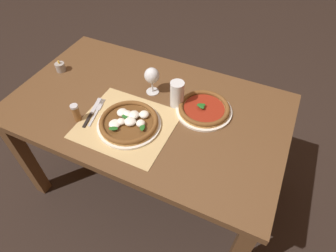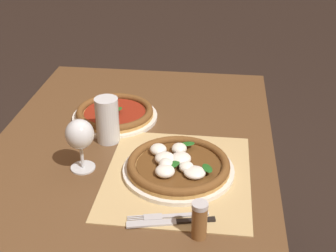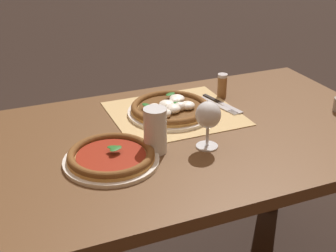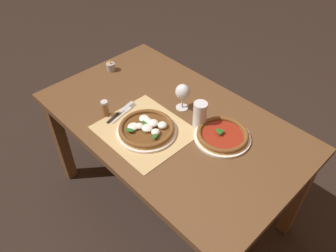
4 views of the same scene
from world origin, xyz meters
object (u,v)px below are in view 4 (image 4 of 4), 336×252
at_px(pizza_near, 147,128).
at_px(pint_glass, 200,115).
at_px(pizza_far, 222,135).
at_px(votive_candle, 111,67).
at_px(knife, 120,112).
at_px(pepper_shaker, 105,109).
at_px(fork, 124,113).
at_px(wine_glass, 183,93).

distance_m(pizza_near, pint_glass, 0.28).
bearing_deg(pizza_far, votive_candle, -177.91).
bearing_deg(knife, pizza_near, 1.41).
bearing_deg(pepper_shaker, pizza_near, 16.55).
xyz_separation_m(pizza_near, fork, (-0.20, 0.01, -0.02)).
relative_size(wine_glass, pepper_shaker, 1.60).
distance_m(fork, knife, 0.02).
relative_size(pint_glass, pepper_shaker, 1.49).
relative_size(pizza_near, fork, 1.57).
height_order(fork, votive_candle, votive_candle).
xyz_separation_m(wine_glass, fork, (-0.19, -0.27, -0.10)).
xyz_separation_m(pint_glass, fork, (-0.35, -0.23, -0.06)).
height_order(pizza_far, wine_glass, wine_glass).
xyz_separation_m(pizza_near, pizza_far, (0.30, 0.25, -0.01)).
bearing_deg(votive_candle, pepper_shaker, -40.11).
relative_size(pint_glass, fork, 0.73).
bearing_deg(votive_candle, pizza_far, 2.09).
distance_m(pizza_near, knife, 0.22).
bearing_deg(votive_candle, wine_glass, 5.57).
distance_m(pizza_near, pizza_far, 0.39).
distance_m(pizza_far, pepper_shaker, 0.64).
relative_size(knife, votive_candle, 2.97).
bearing_deg(pizza_far, pizza_near, -140.40).
bearing_deg(wine_glass, knife, -126.72).
bearing_deg(wine_glass, pepper_shaker, -124.95).
bearing_deg(fork, knife, -152.20).
height_order(fork, knife, knife).
distance_m(wine_glass, votive_candle, 0.59).
xyz_separation_m(pizza_far, votive_candle, (-0.89, -0.03, 0.00)).
bearing_deg(pint_glass, fork, -146.62).
height_order(wine_glass, knife, wine_glass).
bearing_deg(fork, pint_glass, 33.38).
distance_m(wine_glass, fork, 0.34).
distance_m(pint_glass, fork, 0.42).
bearing_deg(votive_candle, pizza_near, -19.77).
height_order(knife, votive_candle, votive_candle).
bearing_deg(pizza_near, fork, 178.44).
xyz_separation_m(pizza_near, pepper_shaker, (-0.25, -0.07, 0.02)).
relative_size(pizza_near, knife, 1.46).
bearing_deg(pepper_shaker, votive_candle, 139.89).
xyz_separation_m(knife, pepper_shaker, (-0.04, -0.07, 0.04)).
height_order(wine_glass, pint_glass, wine_glass).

